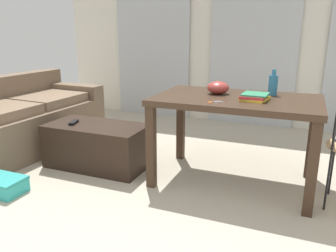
% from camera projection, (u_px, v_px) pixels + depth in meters
% --- Properties ---
extents(ground_plane, '(8.84, 8.84, 0.00)m').
position_uv_depth(ground_plane, '(206.00, 187.00, 2.85)').
color(ground_plane, '#B2A893').
extents(wall_back, '(5.79, 0.10, 2.49)m').
position_uv_depth(wall_back, '(255.00, 33.00, 4.50)').
color(wall_back, silver).
rests_on(wall_back, ground).
extents(curtains, '(4.12, 0.03, 2.08)m').
position_uv_depth(curtains, '(253.00, 49.00, 4.48)').
color(curtains, '#B2B7BC').
rests_on(curtains, ground).
extents(couch, '(0.98, 1.88, 0.78)m').
position_uv_depth(couch, '(20.00, 121.00, 3.71)').
color(couch, brown).
rests_on(couch, ground).
extents(coffee_table, '(0.96, 0.49, 0.42)m').
position_uv_depth(coffee_table, '(97.00, 145.00, 3.24)').
color(coffee_table, black).
rests_on(coffee_table, ground).
extents(craft_table, '(1.33, 0.81, 0.75)m').
position_uv_depth(craft_table, '(236.00, 109.00, 2.78)').
color(craft_table, '#382619').
rests_on(craft_table, ground).
extents(bottle_near, '(0.08, 0.08, 0.22)m').
position_uv_depth(bottle_near, '(273.00, 85.00, 2.81)').
color(bottle_near, teal).
rests_on(bottle_near, craft_table).
extents(bowl, '(0.19, 0.19, 0.11)m').
position_uv_depth(bowl, '(218.00, 88.00, 2.88)').
color(bowl, '#9E3833').
rests_on(bowl, craft_table).
extents(book_stack, '(0.22, 0.26, 0.05)m').
position_uv_depth(book_stack, '(255.00, 97.00, 2.63)').
color(book_stack, gold).
rests_on(book_stack, craft_table).
extents(scissors, '(0.11, 0.10, 0.00)m').
position_uv_depth(scissors, '(214.00, 102.00, 2.56)').
color(scissors, '#9EA0A5').
rests_on(scissors, craft_table).
extents(tv_remote_primary, '(0.09, 0.15, 0.02)m').
position_uv_depth(tv_remote_primary, '(74.00, 122.00, 3.22)').
color(tv_remote_primary, black).
rests_on(tv_remote_primary, coffee_table).
extents(shoebox, '(0.33, 0.24, 0.13)m').
position_uv_depth(shoebox, '(4.00, 185.00, 2.73)').
color(shoebox, '#33B2AD').
rests_on(shoebox, ground).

